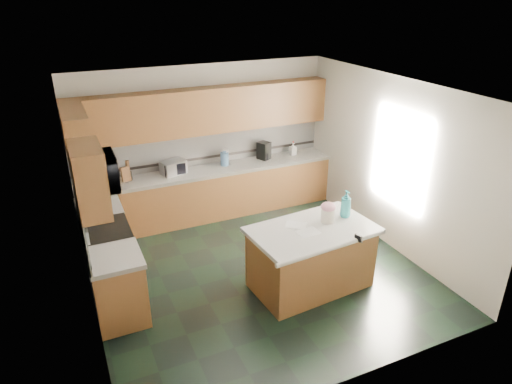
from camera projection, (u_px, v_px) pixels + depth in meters
floor at (257, 271)px, 6.83m from camera, size 4.60×4.60×0.00m
ceiling at (257, 90)px, 5.71m from camera, size 4.60×4.60×0.00m
wall_back at (203, 141)px, 8.19m from camera, size 4.60×0.04×2.70m
wall_front at (357, 278)px, 4.34m from camera, size 4.60×0.04×2.70m
wall_left at (78, 221)px, 5.40m from camera, size 0.04×4.60×2.70m
wall_right at (391, 164)px, 7.14m from camera, size 0.04×4.60×2.70m
back_base_cab at (211, 194)px, 8.31m from camera, size 4.60×0.60×0.86m
back_countertop at (210, 170)px, 8.12m from camera, size 4.60×0.64×0.06m
back_upper_cab at (205, 111)px, 7.80m from camera, size 4.60×0.33×0.78m
back_backsplash at (204, 147)px, 8.22m from camera, size 4.60×0.02×0.63m
back_accent_band at (205, 158)px, 8.29m from camera, size 4.60×0.01×0.05m
left_base_cab_rear at (103, 234)px, 6.97m from camera, size 0.60×0.82×0.86m
left_counter_rear at (98, 207)px, 6.78m from camera, size 0.64×0.82×0.06m
left_base_cab_front at (119, 289)px, 5.70m from camera, size 0.60×0.72×0.86m
left_counter_front at (114, 258)px, 5.51m from camera, size 0.64×0.72×0.06m
left_backsplash at (79, 210)px, 5.91m from camera, size 0.02×2.30×0.63m
left_accent_band at (82, 223)px, 6.00m from camera, size 0.01×2.30×0.05m
left_upper_cab_rear at (77, 138)px, 6.41m from camera, size 0.33×1.09×0.78m
left_upper_cab_front at (89, 180)px, 5.02m from camera, size 0.33×0.72×0.78m
range_body at (110, 259)px, 6.31m from camera, size 0.60×0.76×0.88m
range_oven_door at (132, 257)px, 6.43m from camera, size 0.02×0.68×0.55m
range_cooktop at (106, 230)px, 6.12m from camera, size 0.62×0.78×0.04m
range_handle at (131, 233)px, 6.29m from camera, size 0.02×0.66×0.02m
range_backguard at (84, 226)px, 5.97m from camera, size 0.06×0.76×0.18m
microwave at (97, 172)px, 5.77m from camera, size 0.50×0.73×0.41m
island_base at (311, 259)px, 6.32m from camera, size 1.65×1.03×0.86m
island_top at (312, 230)px, 6.13m from camera, size 1.75×1.14×0.06m
island_bullnose at (333, 248)px, 5.71m from camera, size 1.68×0.20×0.06m
treat_jar at (328, 215)px, 6.26m from camera, size 0.19×0.19×0.19m
treat_jar_lid at (328, 207)px, 6.20m from camera, size 0.20×0.20×0.13m
treat_jar_knob at (329, 204)px, 6.19m from camera, size 0.07×0.02×0.02m
treat_jar_knob_end_l at (326, 204)px, 6.17m from camera, size 0.04×0.04×0.04m
treat_jar_knob_end_r at (331, 203)px, 6.20m from camera, size 0.04×0.04×0.04m
soap_bottle_island at (346, 204)px, 6.35m from camera, size 0.16×0.16×0.40m
paper_sheet_a at (308, 232)px, 6.02m from camera, size 0.31×0.24×0.00m
paper_sheet_b at (296, 225)px, 6.20m from camera, size 0.35×0.33×0.00m
clamp_body at (358, 238)px, 5.86m from camera, size 0.06×0.11×0.09m
clamp_handle at (361, 242)px, 5.82m from camera, size 0.02×0.07×0.02m
knife_block at (126, 174)px, 7.55m from camera, size 0.16×0.20×0.27m
utensil_crock at (129, 176)px, 7.62m from camera, size 0.11×0.11×0.14m
utensil_bundle at (128, 167)px, 7.55m from camera, size 0.06×0.06×0.20m
toaster_oven at (173, 167)px, 7.86m from camera, size 0.47×0.38×0.23m
toaster_oven_door at (175, 170)px, 7.75m from camera, size 0.36×0.01×0.19m
paper_towel at (225, 157)px, 8.26m from camera, size 0.13×0.13×0.29m
paper_towel_base at (226, 164)px, 8.31m from camera, size 0.19×0.19×0.01m
water_jug at (225, 159)px, 8.22m from camera, size 0.15×0.15×0.25m
water_jug_neck at (224, 152)px, 8.16m from camera, size 0.07×0.07×0.04m
coffee_maker at (264, 151)px, 8.52m from camera, size 0.26×0.27×0.33m
coffee_carafe at (265, 156)px, 8.52m from camera, size 0.13×0.13×0.13m
soap_bottle_back at (293, 149)px, 8.74m from camera, size 0.12×0.12×0.24m
soap_back_cap at (293, 142)px, 8.68m from camera, size 0.02×0.02×0.03m
window_light_proxy at (400, 159)px, 6.90m from camera, size 0.02×1.40×1.10m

